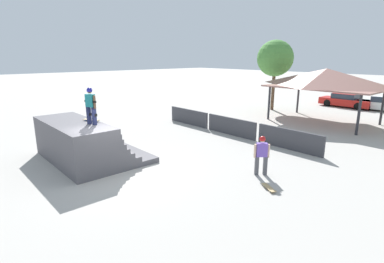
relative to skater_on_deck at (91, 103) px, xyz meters
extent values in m
plane|color=#ADA8A0|center=(1.42, 0.09, -2.74)|extent=(160.00, 160.00, 0.00)
cube|color=#565459|center=(-1.00, 0.45, -2.62)|extent=(5.08, 3.74, 0.23)
cube|color=#565459|center=(-1.00, 0.01, -2.39)|extent=(5.08, 2.85, 0.23)
cube|color=#565459|center=(-1.00, -0.15, -2.16)|extent=(5.08, 2.52, 0.23)
cube|color=#565459|center=(-1.00, -0.26, -1.93)|extent=(5.08, 2.30, 0.23)
cube|color=#565459|center=(-1.00, -0.34, -1.70)|extent=(5.08, 2.14, 0.23)
cube|color=#565459|center=(-1.00, -0.40, -1.47)|extent=(5.08, 2.03, 0.23)
cube|color=#565459|center=(-1.00, -0.44, -1.24)|extent=(5.08, 1.96, 0.23)
cube|color=#565459|center=(-1.00, -0.46, -1.01)|extent=(5.08, 1.91, 0.23)
cylinder|color=silver|center=(-1.00, 0.48, -0.93)|extent=(4.98, 0.07, 0.07)
cube|color=#1E2347|center=(0.16, 0.05, -0.52)|extent=(0.18, 0.18, 0.75)
cube|color=black|center=(0.15, 0.07, -0.48)|extent=(0.21, 0.17, 0.11)
cube|color=#1E2347|center=(-0.16, -0.05, -0.52)|extent=(0.18, 0.18, 0.75)
cube|color=black|center=(-0.17, -0.02, -0.48)|extent=(0.21, 0.17, 0.11)
cube|color=teal|center=(0.00, 0.00, 0.12)|extent=(0.45, 0.31, 0.53)
cylinder|color=brown|center=(0.24, 0.07, 0.08)|extent=(0.12, 0.12, 0.53)
cylinder|color=black|center=(0.24, 0.07, 0.09)|extent=(0.19, 0.19, 0.08)
cylinder|color=brown|center=(-0.24, -0.07, 0.08)|extent=(0.12, 0.12, 0.53)
cylinder|color=black|center=(-0.24, -0.07, 0.09)|extent=(0.19, 0.19, 0.08)
sphere|color=brown|center=(0.00, 0.00, 0.52)|extent=(0.21, 0.21, 0.21)
sphere|color=#232399|center=(0.00, 0.00, 0.55)|extent=(0.23, 0.23, 0.23)
cylinder|color=blue|center=(-0.45, 0.41, -0.87)|extent=(0.06, 0.05, 0.05)
cylinder|color=blue|center=(-0.40, 0.28, -0.87)|extent=(0.06, 0.05, 0.05)
cylinder|color=blue|center=(-0.93, 0.21, -0.87)|extent=(0.06, 0.05, 0.05)
cylinder|color=blue|center=(-0.88, 0.08, -0.87)|extent=(0.06, 0.05, 0.05)
cube|color=tan|center=(-0.67, 0.24, -0.84)|extent=(0.85, 0.51, 0.02)
cube|color=tan|center=(-0.31, 0.39, -0.82)|extent=(0.17, 0.22, 0.02)
cube|color=#4C4C51|center=(5.35, 4.39, -2.35)|extent=(0.21, 0.21, 0.78)
cube|color=#4C4C51|center=(5.58, 4.65, -2.35)|extent=(0.21, 0.21, 0.78)
cube|color=#6B4CB7|center=(5.46, 4.52, -1.68)|extent=(0.44, 0.45, 0.55)
cylinder|color=beige|center=(5.29, 4.32, -1.73)|extent=(0.15, 0.15, 0.55)
cylinder|color=beige|center=(5.64, 4.71, -1.73)|extent=(0.15, 0.15, 0.55)
sphere|color=beige|center=(5.46, 4.52, -1.27)|extent=(0.21, 0.21, 0.21)
sphere|color=#B21919|center=(5.46, 4.52, -1.24)|extent=(0.24, 0.24, 0.24)
cylinder|color=silver|center=(6.72, 3.57, -2.71)|extent=(0.06, 0.05, 0.05)
cylinder|color=silver|center=(6.65, 3.44, -2.71)|extent=(0.06, 0.05, 0.05)
cylinder|color=silver|center=(6.28, 3.81, -2.71)|extent=(0.06, 0.05, 0.05)
cylinder|color=silver|center=(6.21, 3.68, -2.71)|extent=(0.06, 0.05, 0.05)
cube|color=tan|center=(6.47, 3.62, -2.68)|extent=(0.79, 0.56, 0.02)
cube|color=tan|center=(6.79, 3.45, -2.66)|extent=(0.18, 0.22, 0.02)
cube|color=#3D3D42|center=(-3.44, 8.42, -2.21)|extent=(3.68, 0.12, 1.05)
cube|color=#3D3D42|center=(0.47, 8.42, -2.21)|extent=(3.68, 0.12, 1.05)
cube|color=#3D3D42|center=(4.38, 8.42, -2.21)|extent=(3.68, 0.12, 1.05)
cylinder|color=#2D2D33|center=(-0.73, 14.06, -1.50)|extent=(0.16, 0.16, 2.47)
cylinder|color=#2D2D33|center=(5.57, 14.06, -1.50)|extent=(0.16, 0.16, 2.47)
cylinder|color=#2D2D33|center=(-0.73, 18.25, -1.50)|extent=(0.16, 0.16, 2.47)
cylinder|color=#2D2D33|center=(5.57, 18.25, -1.50)|extent=(0.16, 0.16, 2.47)
cube|color=#9E6B60|center=(2.42, 16.15, -0.22)|extent=(7.41, 4.93, 0.10)
pyramid|color=#9E6B60|center=(2.42, 16.15, 0.46)|extent=(7.26, 4.83, 1.25)
cylinder|color=brown|center=(-2.93, 17.83, -1.06)|extent=(0.28, 0.28, 3.36)
sphere|color=#4C893D|center=(-2.93, 17.83, 1.73)|extent=(3.08, 3.08, 3.08)
cube|color=red|center=(0.88, 24.19, -2.25)|extent=(4.52, 1.82, 0.62)
cube|color=#283342|center=(0.76, 24.19, -1.71)|extent=(2.11, 1.50, 0.46)
cube|color=red|center=(0.76, 24.19, -1.48)|extent=(2.01, 1.47, 0.04)
cylinder|color=black|center=(2.26, 24.97, -2.42)|extent=(0.64, 0.21, 0.64)
cylinder|color=black|center=(2.24, 23.37, -2.42)|extent=(0.64, 0.21, 0.64)
cylinder|color=black|center=(-0.48, 25.01, -2.42)|extent=(0.64, 0.21, 0.64)
cylinder|color=black|center=(-0.51, 23.41, -2.42)|extent=(0.64, 0.21, 0.64)
cylinder|color=black|center=(2.71, 25.27, -2.42)|extent=(0.65, 0.25, 0.64)
cylinder|color=black|center=(2.83, 23.67, -2.42)|extent=(0.65, 0.25, 0.64)
camera|label=1|loc=(12.07, -5.06, 1.93)|focal=28.00mm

